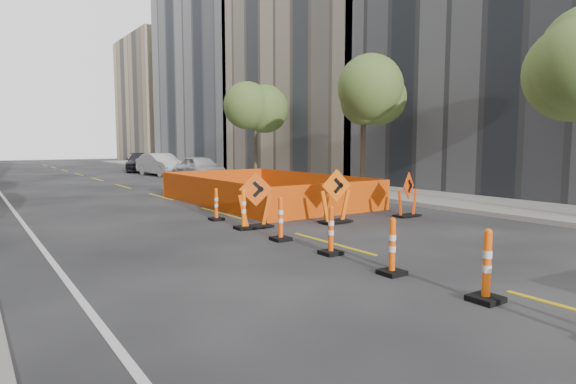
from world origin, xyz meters
TOP-DOWN VIEW (x-y plane):
  - ground_plane at (0.00, 0.00)m, footprint 140.00×140.00m
  - sidewalk_right at (9.00, 12.00)m, footprint 4.00×90.00m
  - bld_right_c at (17.00, 23.80)m, footprint 12.00×16.00m
  - bld_right_d at (17.00, 40.20)m, footprint 12.00×18.00m
  - bld_right_e at (17.00, 58.60)m, footprint 12.00×14.00m
  - tree_r_b at (8.40, 12.00)m, footprint 2.80×2.80m
  - tree_r_c at (8.40, 22.00)m, footprint 2.80×2.80m
  - channelizer_2 at (-0.74, -0.59)m, footprint 0.44×0.44m
  - channelizer_3 at (-0.81, 1.26)m, footprint 0.41×0.41m
  - channelizer_4 at (-0.73, 3.12)m, footprint 0.41×0.41m
  - channelizer_5 at (-0.81, 4.97)m, footprint 0.43×0.43m
  - channelizer_6 at (-0.82, 6.82)m, footprint 0.44×0.44m
  - channelizer_7 at (-0.76, 8.67)m, footprint 0.40×0.40m
  - chevron_sign_left at (-0.45, 6.81)m, footprint 1.21×1.00m
  - chevron_sign_center at (1.95, 6.21)m, footprint 1.16×0.81m
  - chevron_sign_right at (4.67, 5.85)m, footprint 1.11×0.90m
  - safety_fence at (2.76, 11.67)m, footprint 5.18×8.73m
  - parked_car_near at (5.43, 23.94)m, footprint 1.97×4.67m
  - parked_car_mid at (4.71, 29.29)m, footprint 2.30×5.06m
  - parked_car_far at (4.96, 34.99)m, footprint 3.72×5.73m

SIDE VIEW (x-z plane):
  - ground_plane at x=0.00m, z-range 0.00..0.00m
  - sidewalk_right at x=9.00m, z-range 0.00..0.15m
  - channelizer_7 at x=-0.76m, z-range 0.00..1.00m
  - channelizer_4 at x=-0.73m, z-range 0.00..1.05m
  - channelizer_3 at x=-0.81m, z-range 0.00..1.05m
  - channelizer_5 at x=-0.81m, z-range 0.00..1.08m
  - safety_fence at x=2.76m, z-range 0.00..1.09m
  - channelizer_6 at x=-0.82m, z-range 0.00..1.12m
  - channelizer_2 at x=-0.74m, z-range 0.00..1.12m
  - chevron_sign_right at x=4.67m, z-range 0.00..1.44m
  - parked_car_far at x=4.96m, z-range 0.00..1.54m
  - chevron_sign_left at x=-0.45m, z-range 0.00..1.57m
  - parked_car_near at x=5.43m, z-range 0.00..1.58m
  - parked_car_mid at x=4.71m, z-range 0.00..1.61m
  - chevron_sign_center at x=1.95m, z-range 0.00..1.61m
  - tree_r_b at x=8.40m, z-range 1.55..7.50m
  - tree_r_c at x=8.40m, z-range 1.55..7.50m
  - bld_right_c at x=17.00m, z-range 0.00..14.00m
  - bld_right_e at x=17.00m, z-range 0.00..16.00m
  - bld_right_d at x=17.00m, z-range 0.00..20.00m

